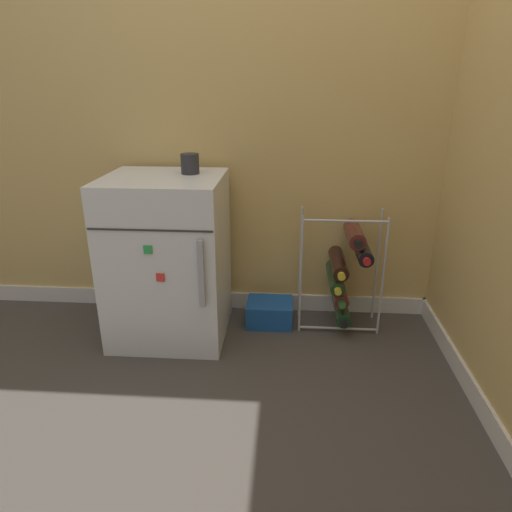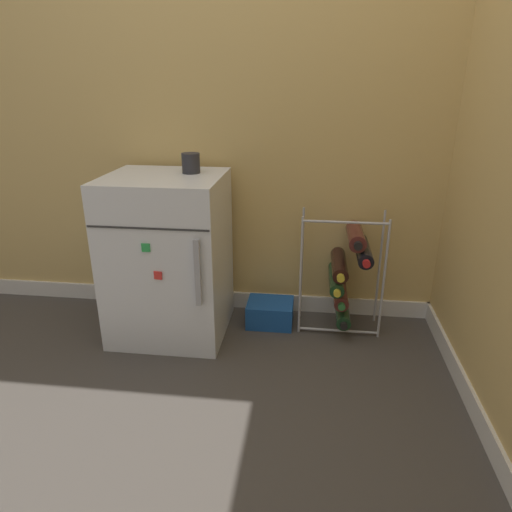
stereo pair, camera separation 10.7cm
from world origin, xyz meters
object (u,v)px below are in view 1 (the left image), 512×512
(fridge_top_cup, at_px, (190,164))
(mini_fridge, at_px, (168,259))
(wine_rack, at_px, (345,270))
(soda_box, at_px, (270,312))

(fridge_top_cup, bearing_deg, mini_fridge, -146.27)
(mini_fridge, distance_m, fridge_top_cup, 0.46)
(wine_rack, bearing_deg, fridge_top_cup, -176.05)
(mini_fridge, relative_size, fridge_top_cup, 8.67)
(wine_rack, distance_m, fridge_top_cup, 0.91)
(wine_rack, height_order, fridge_top_cup, fridge_top_cup)
(mini_fridge, relative_size, soda_box, 3.36)
(mini_fridge, distance_m, soda_box, 0.60)
(mini_fridge, height_order, soda_box, mini_fridge)
(wine_rack, bearing_deg, soda_box, -178.82)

